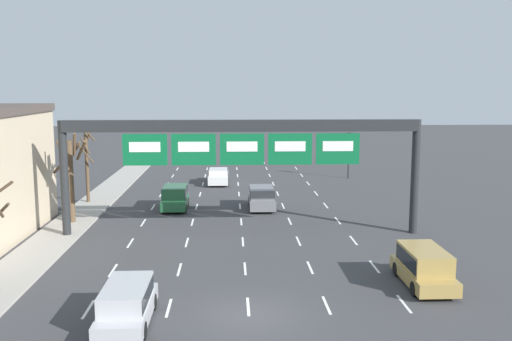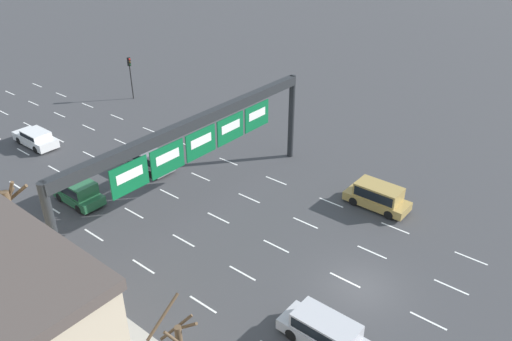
{
  "view_description": "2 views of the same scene",
  "coord_description": "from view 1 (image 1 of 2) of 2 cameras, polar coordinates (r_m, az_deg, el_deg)",
  "views": [
    {
      "loc": [
        -0.69,
        -21.68,
        9.14
      ],
      "look_at": [
        0.81,
        11.57,
        4.17
      ],
      "focal_mm": 40.0,
      "sensor_mm": 36.0,
      "label": 1
    },
    {
      "loc": [
        -20.41,
        -8.98,
        19.59
      ],
      "look_at": [
        2.36,
        9.56,
        3.24
      ],
      "focal_mm": 35.0,
      "sensor_mm": 36.0,
      "label": 2
    }
  ],
  "objects": [
    {
      "name": "car_white",
      "position": [
        53.56,
        -3.78,
        -0.52
      ],
      "size": [
        1.86,
        4.7,
        1.43
      ],
      "color": "silver",
      "rests_on": "ground_plane"
    },
    {
      "name": "traffic_light_near_gantry",
      "position": [
        57.03,
        9.26,
        2.45
      ],
      "size": [
        0.3,
        0.35,
        4.54
      ],
      "color": "black",
      "rests_on": "ground_plane"
    },
    {
      "name": "sign_gantry",
      "position": [
        34.42,
        -1.42,
        2.88
      ],
      "size": [
        21.9,
        0.7,
        7.1
      ],
      "color": "#232628",
      "rests_on": "ground_plane"
    },
    {
      "name": "ground_plane",
      "position": [
        23.54,
        -0.72,
        -14.36
      ],
      "size": [
        220.0,
        220.0,
        0.0
      ],
      "primitive_type": "plane",
      "color": "#3D3D3F"
    },
    {
      "name": "lane_dashes",
      "position": [
        36.35,
        -1.41,
        -6.07
      ],
      "size": [
        13.32,
        67.0,
        0.01
      ],
      "color": "white",
      "rests_on": "ground_plane"
    },
    {
      "name": "suv_grey",
      "position": [
        42.63,
        0.56,
        -2.64
      ],
      "size": [
        1.93,
        4.21,
        1.63
      ],
      "color": "slate",
      "rests_on": "ground_plane"
    },
    {
      "name": "tree_bare_third",
      "position": [
        39.54,
        -18.04,
        -0.32
      ],
      "size": [
        2.5,
        2.1,
        5.94
      ],
      "color": "brown",
      "rests_on": "sidewalk_left"
    },
    {
      "name": "suv_green",
      "position": [
        42.82,
        -8.11,
        -2.58
      ],
      "size": [
        1.87,
        4.01,
        1.77
      ],
      "color": "#235B38",
      "rests_on": "ground_plane"
    },
    {
      "name": "suv_silver",
      "position": [
        23.02,
        -12.8,
        -12.7
      ],
      "size": [
        1.83,
        4.65,
        1.61
      ],
      "color": "#B7B7BC",
      "rests_on": "ground_plane"
    },
    {
      "name": "suv_gold",
      "position": [
        27.64,
        16.44,
        -9.05
      ],
      "size": [
        1.9,
        4.54,
        1.76
      ],
      "color": "#A88947",
      "rests_on": "ground_plane"
    },
    {
      "name": "tree_bare_second",
      "position": [
        45.97,
        -16.55,
        0.82
      ],
      "size": [
        1.33,
        1.34,
        5.94
      ],
      "color": "brown",
      "rests_on": "sidewalk_left"
    }
  ]
}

